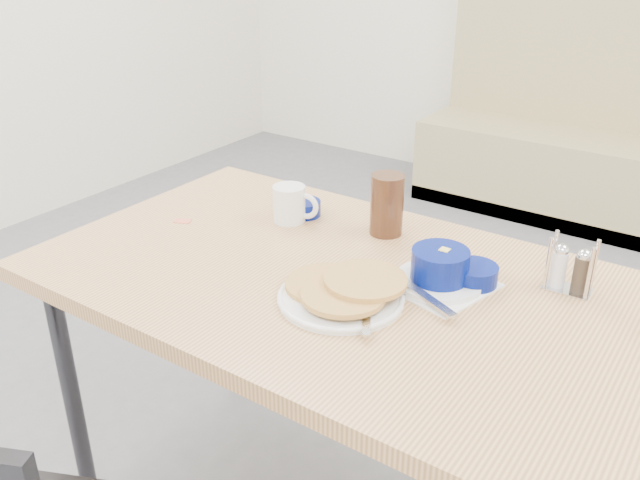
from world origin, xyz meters
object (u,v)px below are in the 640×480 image
Objects in this scene: dining_table at (347,302)px; amber_tumbler at (387,205)px; booth_bench at (608,154)px; coffee_mug at (291,204)px; creamer_bowl at (304,208)px; pancake_plate at (343,292)px; butter_bowl at (474,275)px; grits_setting at (439,270)px; condiment_caddy at (570,272)px.

dining_table is 9.20× the size of amber_tumbler.
booth_bench reaches higher than coffee_mug.
creamer_bowl is at bearing 84.43° from coffee_mug.
butter_bowl is at bearing 47.63° from pancake_plate.
pancake_plate is at bearing -89.05° from booth_bench.
dining_table is 5.37× the size of pancake_plate.
amber_tumbler is at bearing 143.37° from grits_setting.
booth_bench is 2.56m from dining_table.
dining_table is at bearing -79.49° from amber_tumbler.
coffee_mug is at bearing 168.87° from grits_setting.
grits_setting is 0.48m from creamer_bowl.
pancake_plate is 0.21m from grits_setting.
booth_bench is 1.36× the size of dining_table.
pancake_plate is at bearing -128.33° from grits_setting.
butter_bowl is at bearing -84.37° from booth_bench.
grits_setting is (0.46, -0.09, -0.01)m from coffee_mug.
grits_setting is at bearing 51.67° from pancake_plate.
condiment_caddy is (0.41, 0.22, 0.10)m from dining_table.
amber_tumbler is (-0.05, -2.28, 0.49)m from booth_bench.
creamer_bowl is (-0.32, 0.31, 0.00)m from pancake_plate.
grits_setting is (0.13, 0.17, 0.02)m from pancake_plate.
condiment_caddy is (0.69, -0.01, 0.02)m from creamer_bowl.
creamer_bowl reaches higher than dining_table.
dining_table is 0.47m from condiment_caddy.
creamer_bowl is at bearing 177.91° from condiment_caddy.
coffee_mug is 1.21× the size of butter_bowl.
booth_bench is 2.34m from amber_tumbler.
amber_tumbler is at bearing 100.51° from dining_table.
coffee_mug is (-0.33, 0.26, 0.03)m from pancake_plate.
dining_table is 13.94× the size of butter_bowl.
amber_tumbler is 1.28× the size of condiment_caddy.
grits_setting is 0.27m from condiment_caddy.
coffee_mug is 0.80× the size of amber_tumbler.
coffee_mug is at bearing 141.69° from pancake_plate.
butter_bowl is 0.84× the size of condiment_caddy.
amber_tumbler reaches higher than dining_table.
condiment_caddy is at bearing -0.50° from creamer_bowl.
booth_bench is at bearing 95.63° from butter_bowl.
creamer_bowl is 0.58× the size of amber_tumbler.
pancake_plate is 1.71× the size of amber_tumbler.
pancake_plate is at bearing -132.37° from butter_bowl.
booth_bench is at bearing 83.13° from coffee_mug.
creamer_bowl is at bearing 162.76° from grits_setting.
dining_table is 0.22m from grits_setting.
grits_setting is 2.89× the size of creamer_bowl.
condiment_caddy reaches higher than dining_table.
pancake_plate is 0.42m from coffee_mug.
grits_setting is at bearing -143.95° from butter_bowl.
amber_tumbler is at bearing 156.85° from butter_bowl.
amber_tumbler reaches higher than grits_setting.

